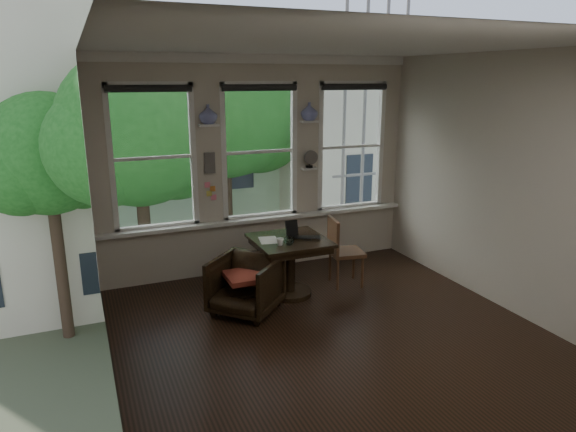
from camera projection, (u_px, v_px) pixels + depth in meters
name	position (u px, v px, depth m)	size (l,w,h in m)	color
ground	(330.00, 333.00, 5.60)	(4.50, 4.50, 0.00)	black
ceiling	(337.00, 45.00, 4.81)	(4.50, 4.50, 0.00)	silver
wall_back	(259.00, 166.00, 7.21)	(4.50, 4.50, 0.00)	beige
wall_front	(501.00, 277.00, 3.20)	(4.50, 4.50, 0.00)	beige
wall_left	(99.00, 223.00, 4.37)	(4.50, 4.50, 0.00)	beige
wall_right	(503.00, 183.00, 6.04)	(4.50, 4.50, 0.00)	beige
window_left	(153.00, 158.00, 6.62)	(1.10, 0.12, 1.90)	white
window_center	(259.00, 152.00, 7.16)	(1.10, 0.12, 1.90)	white
window_right	(350.00, 146.00, 7.70)	(1.10, 0.12, 1.90)	white
shelf_left	(209.00, 125.00, 6.69)	(0.26, 0.16, 0.03)	white
shelf_right	(309.00, 122.00, 7.23)	(0.26, 0.16, 0.03)	white
intercom	(209.00, 163.00, 6.85)	(0.14, 0.06, 0.28)	#59544F
sticky_notes	(210.00, 188.00, 6.95)	(0.16, 0.01, 0.24)	pink
desk_fan	(309.00, 162.00, 7.36)	(0.20, 0.20, 0.24)	#59544F
vase_left	(208.00, 114.00, 6.66)	(0.24, 0.24, 0.25)	silver
vase_right	(309.00, 111.00, 7.20)	(0.24, 0.24, 0.25)	silver
table	(290.00, 267.00, 6.51)	(0.90, 0.90, 0.75)	black
armchair_left	(246.00, 285.00, 6.03)	(0.72, 0.75, 0.68)	black
cushion_red	(245.00, 276.00, 6.00)	(0.45, 0.45, 0.06)	maroon
side_chair_right	(346.00, 252.00, 6.82)	(0.42, 0.42, 0.92)	#48321A
laptop	(307.00, 239.00, 6.37)	(0.33, 0.21, 0.03)	black
mug	(280.00, 242.00, 6.16)	(0.09, 0.09, 0.08)	white
drinking_glass	(289.00, 241.00, 6.17)	(0.12, 0.12, 0.09)	white
tablet	(292.00, 229.00, 6.45)	(0.16, 0.02, 0.22)	black
papers	(269.00, 240.00, 6.35)	(0.22, 0.30, 0.00)	silver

